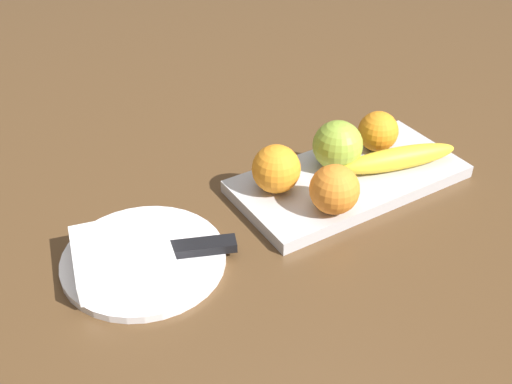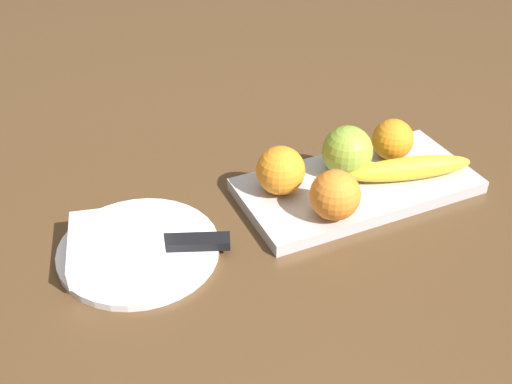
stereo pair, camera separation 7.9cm
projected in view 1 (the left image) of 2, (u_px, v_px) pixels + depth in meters
ground_plane at (341, 187)px, 0.89m from camera, size 2.40×2.40×0.00m
fruit_tray at (350, 180)px, 0.88m from camera, size 0.34×0.16×0.02m
apple at (338, 145)px, 0.88m from camera, size 0.07×0.07×0.07m
banana at (398, 158)px, 0.88m from camera, size 0.19×0.08×0.03m
orange_near_apple at (378, 131)px, 0.92m from camera, size 0.06×0.06×0.06m
orange_near_banana at (334, 189)px, 0.79m from camera, size 0.07×0.07×0.07m
orange_center at (276, 169)px, 0.83m from camera, size 0.07×0.07×0.07m
dinner_plate at (145, 260)px, 0.75m from camera, size 0.20×0.20×0.01m
folded_napkin at (124, 256)px, 0.73m from camera, size 0.14×0.14×0.03m
knife at (188, 249)px, 0.75m from camera, size 0.18×0.09×0.01m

